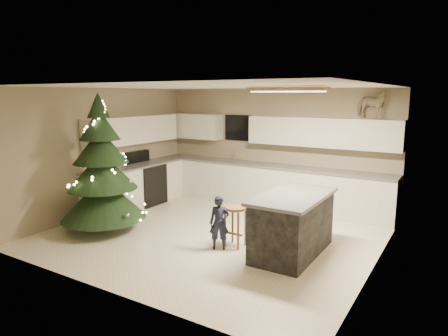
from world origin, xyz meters
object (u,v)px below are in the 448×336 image
(bar_stool, at_px, (235,217))
(toddler, at_px, (219,223))
(rocking_horse, at_px, (371,104))
(christmas_tree, at_px, (102,175))
(island, at_px, (293,224))

(bar_stool, bearing_deg, toddler, -123.37)
(bar_stool, bearing_deg, rocking_horse, 60.67)
(christmas_tree, bearing_deg, toddler, 7.61)
(island, xyz_separation_m, toddler, (-1.07, -0.45, -0.04))
(island, distance_m, rocking_horse, 3.08)
(christmas_tree, bearing_deg, island, 12.61)
(christmas_tree, distance_m, rocking_horse, 5.23)
(island, xyz_separation_m, rocking_horse, (0.57, 2.43, 1.81))
(toddler, height_order, rocking_horse, rocking_horse)
(christmas_tree, height_order, rocking_horse, rocking_horse)
(island, bearing_deg, christmas_tree, -167.39)
(rocking_horse, bearing_deg, christmas_tree, 142.78)
(bar_stool, height_order, rocking_horse, rocking_horse)
(island, height_order, bar_stool, island)
(island, bearing_deg, toddler, -157.30)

